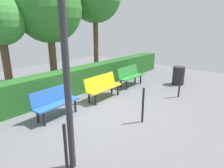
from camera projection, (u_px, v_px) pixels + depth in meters
ground_plane at (96, 110)px, 6.24m from camera, size 16.00×16.00×0.00m
bench_green at (130, 75)px, 8.57m from camera, size 1.42×0.49×0.86m
bench_yellow at (103, 86)px, 7.06m from camera, size 1.58×0.52×0.86m
bench_blue at (55, 101)px, 5.66m from camera, size 1.43×0.52×0.86m
hedge_row at (80, 79)px, 7.86m from camera, size 11.18×0.64×0.98m
tree_mid at (48, 10)px, 8.11m from camera, size 2.78×2.78×4.63m
tree_far at (0, 22)px, 7.16m from camera, size 1.85×1.85×3.70m
railing_post_near at (180, 84)px, 7.20m from camera, size 0.06×0.06×1.00m
railing_post_mid at (143, 105)px, 5.32m from camera, size 0.06×0.06×1.00m
railing_post_far at (66, 150)px, 3.43m from camera, size 0.06×0.06×1.00m
lamp_post at (64, 35)px, 3.03m from camera, size 0.36×0.36×3.50m
trash_bin at (178, 76)px, 8.79m from camera, size 0.52×0.52×0.81m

